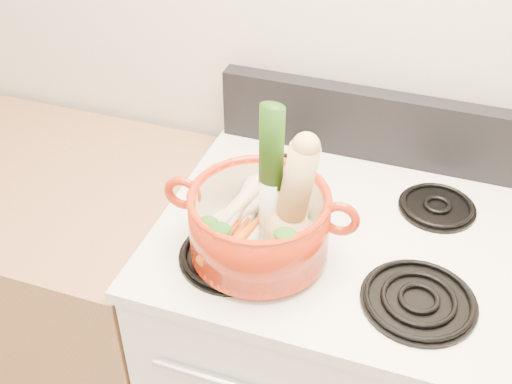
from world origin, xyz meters
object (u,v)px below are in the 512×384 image
(stove_body, at_px, (325,368))
(dutch_oven, at_px, (259,224))
(squash, at_px, (288,197))
(leek, at_px, (271,175))

(stove_body, relative_size, dutch_oven, 3.28)
(squash, bearing_deg, leek, 179.94)
(dutch_oven, height_order, squash, squash)
(stove_body, distance_m, squash, 0.68)
(leek, bearing_deg, dutch_oven, -142.30)
(squash, height_order, leek, leek)
(squash, xyz_separation_m, leek, (-0.04, 0.01, 0.04))
(leek, bearing_deg, stove_body, 55.59)
(stove_body, relative_size, leek, 2.88)
(stove_body, height_order, leek, leek)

